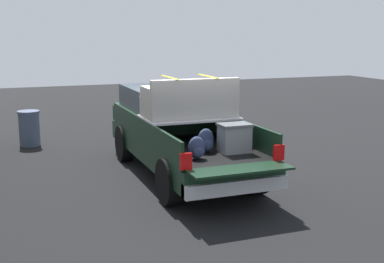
{
  "coord_description": "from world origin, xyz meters",
  "views": [
    {
      "loc": [
        -10.31,
        3.71,
        3.16
      ],
      "look_at": [
        -0.6,
        0.0,
        1.1
      ],
      "focal_mm": 47.83,
      "sensor_mm": 36.0,
      "label": 1
    }
  ],
  "objects": [
    {
      "name": "ground_plane",
      "position": [
        0.0,
        0.0,
        0.0
      ],
      "size": [
        40.0,
        40.0,
        0.0
      ],
      "primitive_type": "plane",
      "color": "black"
    },
    {
      "name": "pickup_truck",
      "position": [
        0.37,
        -0.0,
        0.97
      ],
      "size": [
        6.05,
        2.06,
        2.23
      ],
      "color": "black",
      "rests_on": "ground_plane"
    },
    {
      "name": "trash_can",
      "position": [
        4.32,
        2.96,
        0.5
      ],
      "size": [
        0.6,
        0.6,
        0.98
      ],
      "color": "#3F4C66",
      "rests_on": "ground_plane"
    }
  ]
}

